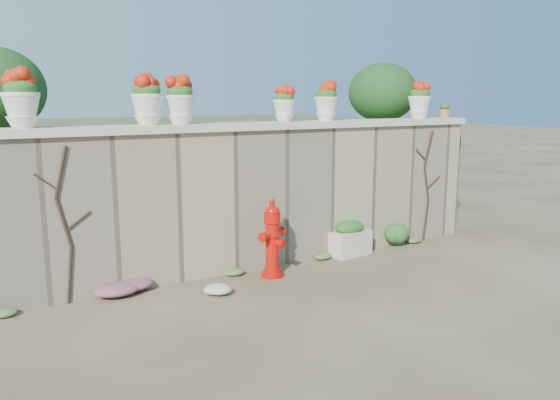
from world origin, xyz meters
TOP-DOWN VIEW (x-y plane):
  - ground at (0.00, 0.00)m, footprint 80.00×80.00m
  - stone_wall at (0.00, 1.80)m, footprint 8.00×0.40m
  - wall_cap at (0.00, 1.80)m, footprint 8.10×0.52m
  - raised_fill at (0.00, 5.00)m, footprint 9.00×6.00m
  - back_shrub_right at (3.40, 3.00)m, footprint 1.30×1.30m
  - vine_left at (-2.67, 1.58)m, footprint 0.60×0.04m
  - vine_right at (3.23, 1.58)m, footprint 0.60×0.04m
  - fire_hydrant at (-0.07, 1.20)m, footprint 0.47×0.33m
  - planter_box at (1.51, 1.51)m, footprint 0.70×0.47m
  - green_shrub at (2.51, 1.52)m, footprint 0.54×0.48m
  - magenta_clump at (-1.99, 1.55)m, footprint 0.83×0.56m
  - white_flowers at (-1.05, 0.93)m, footprint 0.45×0.36m
  - urn_pot_0 at (-3.01, 1.80)m, footprint 0.42×0.42m
  - urn_pot_1 at (-1.55, 1.80)m, footprint 0.40×0.40m
  - urn_pot_2 at (-1.11, 1.80)m, footprint 0.39×0.39m
  - urn_pot_3 at (0.48, 1.80)m, footprint 0.33×0.33m
  - urn_pot_4 at (1.23, 1.80)m, footprint 0.37×0.37m
  - urn_pot_5 at (3.18, 1.80)m, footprint 0.39×0.39m
  - terracotta_pot at (3.80, 1.80)m, footprint 0.20×0.20m

SIDE VIEW (x-z plane):
  - ground at x=0.00m, z-range 0.00..0.00m
  - white_flowers at x=-1.05m, z-range 0.00..0.16m
  - magenta_clump at x=-1.99m, z-range 0.00..0.22m
  - planter_box at x=1.51m, z-range -0.02..0.53m
  - green_shrub at x=2.51m, z-range 0.00..0.51m
  - fire_hydrant at x=-0.07m, z-range 0.00..1.09m
  - vine_left at x=-2.67m, z-range 0.04..1.94m
  - vine_right at x=3.23m, z-range 0.04..1.94m
  - stone_wall at x=0.00m, z-range 0.00..2.00m
  - raised_fill at x=0.00m, z-range 0.00..2.00m
  - wall_cap at x=0.00m, z-range 2.00..2.10m
  - terracotta_pot at x=3.80m, z-range 2.09..2.34m
  - urn_pot_3 at x=0.48m, z-range 2.10..2.61m
  - urn_pot_4 at x=1.23m, z-range 2.10..2.68m
  - urn_pot_5 at x=3.18m, z-range 2.10..2.70m
  - urn_pot_2 at x=-1.11m, z-range 2.10..2.71m
  - urn_pot_1 at x=-1.55m, z-range 2.10..2.73m
  - urn_pot_0 at x=-3.01m, z-range 2.10..2.75m
  - back_shrub_right at x=3.40m, z-range 2.00..3.10m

